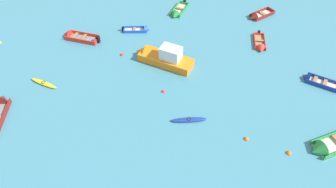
% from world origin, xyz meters
% --- Properties ---
extents(rowboat_deep_blue_back_row_center, '(3.40, 3.13, 1.06)m').
position_xyz_m(rowboat_deep_blue_back_row_center, '(14.09, 20.56, 0.19)').
color(rowboat_deep_blue_back_row_center, beige).
rests_on(rowboat_deep_blue_back_row_center, ground_plane).
extents(rowboat_red_center, '(2.09, 3.55, 1.03)m').
position_xyz_m(rowboat_red_center, '(11.20, 26.52, 0.15)').
color(rowboat_red_center, '#99754C').
rests_on(rowboat_red_center, ground_plane).
extents(rowboat_green_far_back, '(4.88, 2.30, 1.47)m').
position_xyz_m(rowboat_green_far_back, '(10.96, 13.35, 0.21)').
color(rowboat_green_far_back, beige).
rests_on(rowboat_green_far_back, ground_plane).
extents(rowboat_blue_cluster_inner, '(3.24, 1.46, 0.89)m').
position_xyz_m(rowboat_blue_cluster_inner, '(-1.05, 32.15, 0.16)').
color(rowboat_blue_cluster_inner, beige).
rests_on(rowboat_blue_cluster_inner, ground_plane).
extents(motor_launch_orange_back_row_left, '(6.02, 5.14, 2.48)m').
position_xyz_m(motor_launch_orange_back_row_left, '(0.34, 26.19, 0.68)').
color(motor_launch_orange_back_row_left, orange).
rests_on(motor_launch_orange_back_row_left, ground_plane).
extents(kayak_yellow_outer_right, '(2.73, 2.22, 0.29)m').
position_xyz_m(kayak_yellow_outer_right, '(-11.33, 25.17, 0.14)').
color(kayak_yellow_outer_right, yellow).
rests_on(kayak_yellow_outer_right, ground_plane).
extents(rowboat_maroon_cluster_outer, '(3.81, 2.47, 1.14)m').
position_xyz_m(rowboat_maroon_cluster_outer, '(13.17, 32.14, 0.20)').
color(rowboat_maroon_cluster_outer, beige).
rests_on(rowboat_maroon_cluster_outer, ground_plane).
extents(kayak_deep_blue_near_camera, '(3.11, 0.88, 0.29)m').
position_xyz_m(kayak_deep_blue_near_camera, '(1.14, 18.17, 0.14)').
color(kayak_deep_blue_near_camera, navy).
rests_on(kayak_deep_blue_near_camera, ground_plane).
extents(rowboat_red_near_right, '(4.32, 3.08, 1.25)m').
position_xyz_m(rowboat_red_near_right, '(-8.53, 32.17, 0.24)').
color(rowboat_red_near_right, gray).
rests_on(rowboat_red_near_right, ground_plane).
extents(rowboat_green_midfield_right, '(3.10, 3.75, 1.18)m').
position_xyz_m(rowboat_green_midfield_right, '(3.79, 34.81, 0.19)').
color(rowboat_green_midfield_right, beige).
rests_on(rowboat_green_midfield_right, ground_plane).
extents(mooring_buoy_between_boats_left, '(0.36, 0.36, 0.36)m').
position_xyz_m(mooring_buoy_between_boats_left, '(-0.33, 21.96, 0.00)').
color(mooring_buoy_between_boats_left, red).
rests_on(mooring_buoy_between_boats_left, ground_plane).
extents(mooring_buoy_central, '(0.39, 0.39, 0.39)m').
position_xyz_m(mooring_buoy_central, '(-3.63, 28.15, 0.00)').
color(mooring_buoy_central, red).
rests_on(mooring_buoy_central, ground_plane).
extents(mooring_buoy_midfield, '(0.32, 0.32, 0.32)m').
position_xyz_m(mooring_buoy_midfield, '(-16.70, 32.92, 0.00)').
color(mooring_buoy_midfield, yellow).
rests_on(mooring_buoy_midfield, ground_plane).
extents(mooring_buoy_outer_edge, '(0.39, 0.39, 0.39)m').
position_xyz_m(mooring_buoy_outer_edge, '(5.26, 15.42, 0.00)').
color(mooring_buoy_outer_edge, orange).
rests_on(mooring_buoy_outer_edge, ground_plane).
extents(mooring_buoy_near_foreground, '(0.41, 0.41, 0.41)m').
position_xyz_m(mooring_buoy_near_foreground, '(7.99, 13.52, 0.00)').
color(mooring_buoy_near_foreground, orange).
rests_on(mooring_buoy_near_foreground, ground_plane).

